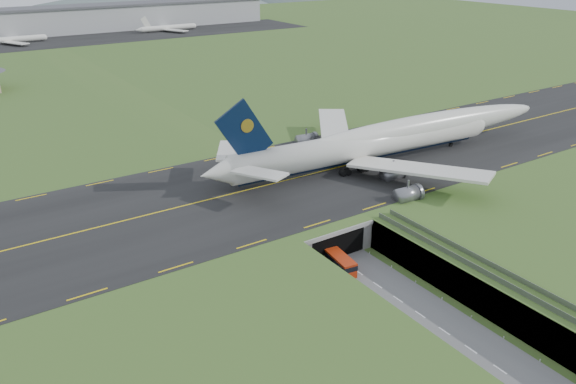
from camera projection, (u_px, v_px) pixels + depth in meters
ground at (366, 278)px, 98.26m from camera, size 900.00×900.00×0.00m
airfield_deck at (367, 264)px, 97.06m from camera, size 800.00×800.00×6.00m
trench_road at (396, 298)px, 92.48m from camera, size 12.00×75.00×0.20m
taxiway at (268, 185)px, 121.11m from camera, size 800.00×44.00×0.18m
tunnel_portal at (311, 225)px, 109.73m from camera, size 17.00×22.30×6.00m
guideway at (503, 284)px, 87.03m from camera, size 3.00×53.00×7.05m
jumbo_jet at (389, 139)px, 133.16m from camera, size 96.66×61.66×20.45m
shuttle_tram at (340, 263)px, 99.81m from camera, size 3.61×7.50×2.95m
cargo_terminal at (26, 22)px, 322.04m from camera, size 320.00×67.00×15.60m
distant_hills at (84, 23)px, 461.71m from camera, size 700.00×91.00×60.00m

